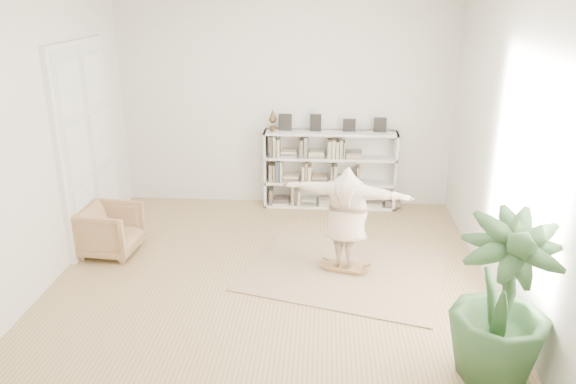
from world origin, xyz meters
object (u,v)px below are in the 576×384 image
object	(u,v)px
rocker_board	(345,267)
houseplant	(502,301)
armchair	(110,230)
bookshelf	(329,170)
person	(347,215)

from	to	relation	value
rocker_board	houseplant	bearing A→B (deg)	-40.39
houseplant	armchair	bearing A→B (deg)	152.79
bookshelf	rocker_board	xyz separation A→B (m)	(0.21, -2.35, -0.57)
bookshelf	houseplant	world-z (taller)	houseplant
bookshelf	rocker_board	world-z (taller)	bookshelf
bookshelf	person	size ratio (longest dim) A/B	1.32
person	houseplant	distance (m)	2.44
rocker_board	person	bearing A→B (deg)	16.05
bookshelf	rocker_board	distance (m)	2.43
rocker_board	armchair	bearing A→B (deg)	-169.76
bookshelf	houseplant	size ratio (longest dim) A/B	1.34
armchair	houseplant	xyz separation A→B (m)	(4.60, -2.37, 0.47)
armchair	rocker_board	world-z (taller)	armchair
bookshelf	person	world-z (taller)	bookshelf
person	houseplant	xyz separation A→B (m)	(1.35, -2.03, 0.03)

